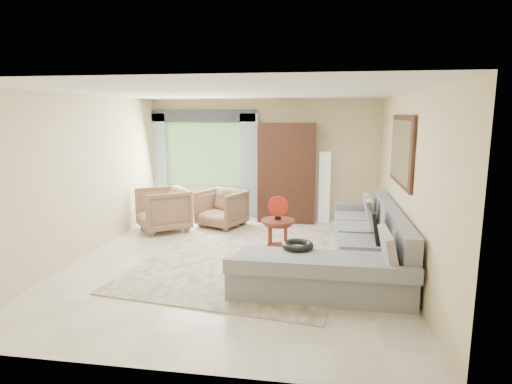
% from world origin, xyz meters
% --- Properties ---
extents(ground, '(6.00, 6.00, 0.00)m').
position_xyz_m(ground, '(0.00, 0.00, 0.00)').
color(ground, silver).
rests_on(ground, ground).
extents(area_rug, '(3.51, 4.37, 0.02)m').
position_xyz_m(area_rug, '(0.15, 0.21, 0.01)').
color(area_rug, beige).
rests_on(area_rug, ground).
extents(sectional_sofa, '(2.30, 3.46, 0.90)m').
position_xyz_m(sectional_sofa, '(1.78, -0.18, 0.28)').
color(sectional_sofa, gray).
rests_on(sectional_sofa, ground).
extents(tv_screen, '(0.14, 0.74, 0.48)m').
position_xyz_m(tv_screen, '(2.05, -0.16, 0.72)').
color(tv_screen, black).
rests_on(tv_screen, sectional_sofa).
extents(garden_hose, '(0.43, 0.43, 0.09)m').
position_xyz_m(garden_hose, '(1.00, -0.79, 0.55)').
color(garden_hose, black).
rests_on(garden_hose, sectional_sofa).
extents(coffee_table, '(0.56, 0.56, 0.56)m').
position_xyz_m(coffee_table, '(0.59, 0.51, 0.29)').
color(coffee_table, '#4B1D14').
rests_on(coffee_table, ground).
extents(red_disc, '(0.34, 0.04, 0.34)m').
position_xyz_m(red_disc, '(0.59, 0.51, 0.79)').
color(red_disc, '#B22211').
rests_on(red_disc, coffee_table).
extents(armchair_left, '(1.29, 1.29, 0.85)m').
position_xyz_m(armchair_left, '(-1.80, 1.53, 0.43)').
color(armchair_left, '#836447').
rests_on(armchair_left, ground).
extents(armchair_right, '(1.09, 1.10, 0.77)m').
position_xyz_m(armchair_right, '(-0.72, 1.97, 0.38)').
color(armchair_right, '#947551').
rests_on(armchair_right, ground).
extents(potted_plant, '(0.66, 0.62, 0.57)m').
position_xyz_m(potted_plant, '(-1.98, 2.26, 0.29)').
color(potted_plant, '#999999').
rests_on(potted_plant, ground).
extents(armoire, '(1.20, 0.55, 2.10)m').
position_xyz_m(armoire, '(0.55, 2.72, 1.05)').
color(armoire, black).
rests_on(armoire, ground).
extents(floor_lamp, '(0.24, 0.24, 1.50)m').
position_xyz_m(floor_lamp, '(1.35, 2.78, 0.75)').
color(floor_lamp, silver).
rests_on(floor_lamp, ground).
extents(window, '(1.80, 0.04, 1.40)m').
position_xyz_m(window, '(-1.35, 2.97, 1.40)').
color(window, '#669E59').
rests_on(window, wall_back).
extents(curtain_left, '(0.40, 0.08, 2.30)m').
position_xyz_m(curtain_left, '(-2.40, 2.88, 1.15)').
color(curtain_left, '#9EB7CC').
rests_on(curtain_left, ground).
extents(curtain_right, '(0.40, 0.08, 2.30)m').
position_xyz_m(curtain_right, '(-0.30, 2.88, 1.15)').
color(curtain_right, '#9EB7CC').
rests_on(curtain_right, ground).
extents(valance, '(2.40, 0.12, 0.26)m').
position_xyz_m(valance, '(-1.35, 2.90, 2.25)').
color(valance, '#1E232D').
rests_on(valance, wall_back).
extents(wall_mirror, '(0.05, 1.70, 1.05)m').
position_xyz_m(wall_mirror, '(2.46, 0.35, 1.75)').
color(wall_mirror, black).
rests_on(wall_mirror, wall_right).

